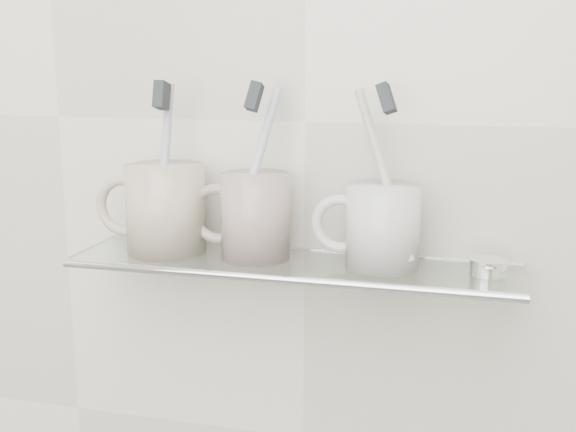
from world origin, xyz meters
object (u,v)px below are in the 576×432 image
(shelf_glass, at_px, (291,265))
(mug_left, at_px, (166,208))
(mug_center, at_px, (255,216))
(mug_right, at_px, (383,226))

(shelf_glass, relative_size, mug_left, 4.86)
(shelf_glass, relative_size, mug_center, 5.17)
(mug_right, bearing_deg, mug_center, -158.06)
(mug_left, relative_size, mug_right, 1.14)
(mug_left, xyz_separation_m, mug_right, (0.25, 0.00, -0.01))
(mug_right, bearing_deg, mug_left, -158.06)
(mug_left, distance_m, mug_right, 0.25)
(mug_left, xyz_separation_m, mug_center, (0.11, 0.00, -0.00))
(shelf_glass, bearing_deg, mug_right, 2.86)
(shelf_glass, distance_m, mug_left, 0.16)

